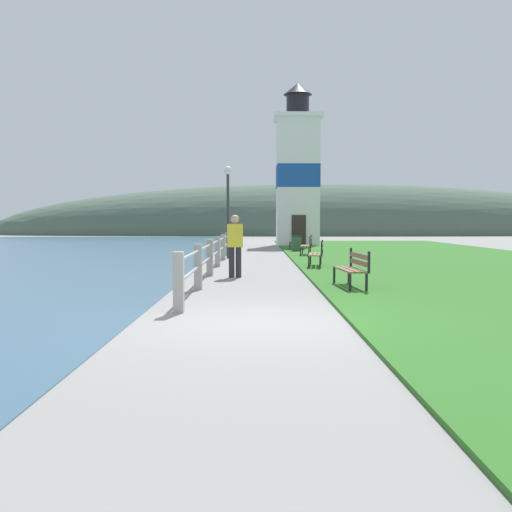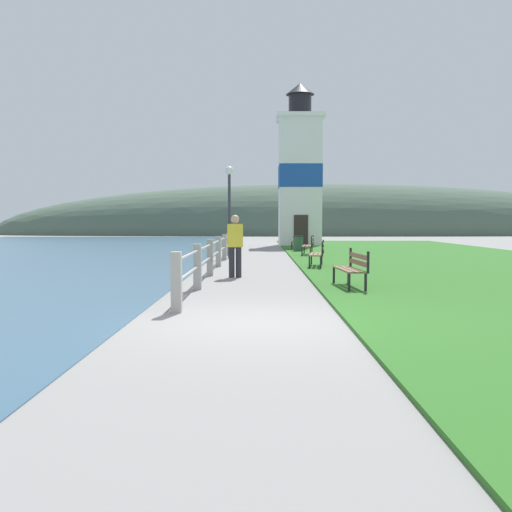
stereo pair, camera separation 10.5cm
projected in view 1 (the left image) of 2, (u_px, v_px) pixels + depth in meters
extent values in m
plane|color=gray|center=(257.00, 323.00, 9.01)|extent=(160.00, 160.00, 0.00)
cube|color=#2D6623|center=(438.00, 259.00, 23.44)|extent=(12.00, 43.43, 0.06)
cube|color=#A8A399|center=(180.00, 282.00, 9.98)|extent=(0.18, 0.18, 1.07)
cube|color=#A8A399|center=(199.00, 267.00, 13.34)|extent=(0.18, 0.18, 1.07)
cube|color=#A8A399|center=(211.00, 258.00, 16.71)|extent=(0.18, 0.18, 1.07)
cube|color=#A8A399|center=(219.00, 252.00, 20.08)|extent=(0.18, 0.18, 1.07)
cube|color=#A8A399|center=(224.00, 247.00, 23.44)|extent=(0.18, 0.18, 1.07)
cube|color=#A8A399|center=(228.00, 244.00, 26.81)|extent=(0.18, 0.18, 1.07)
cube|color=#A8A399|center=(231.00, 241.00, 30.18)|extent=(0.18, 0.18, 1.07)
cube|color=#A8A399|center=(234.00, 239.00, 33.54)|extent=(0.18, 0.18, 1.07)
cylinder|color=#B2B2B7|center=(221.00, 239.00, 21.74)|extent=(0.06, 23.61, 0.06)
cylinder|color=#B2B2B7|center=(222.00, 249.00, 21.76)|extent=(0.06, 23.61, 0.06)
cube|color=brown|center=(344.00, 269.00, 13.38)|extent=(0.24, 1.73, 0.04)
cube|color=brown|center=(350.00, 269.00, 13.39)|extent=(0.24, 1.73, 0.04)
cube|color=brown|center=(357.00, 269.00, 13.40)|extent=(0.24, 1.73, 0.04)
cube|color=brown|center=(360.00, 256.00, 13.39)|extent=(0.18, 1.73, 0.11)
cube|color=brown|center=(360.00, 263.00, 13.40)|extent=(0.18, 1.73, 0.11)
cube|color=black|center=(351.00, 284.00, 12.56)|extent=(0.05, 0.05, 0.45)
cube|color=black|center=(335.00, 276.00, 14.23)|extent=(0.05, 0.05, 0.45)
cube|color=black|center=(367.00, 284.00, 12.58)|extent=(0.05, 0.05, 0.45)
cube|color=black|center=(350.00, 276.00, 14.25)|extent=(0.05, 0.05, 0.45)
cube|color=black|center=(370.00, 262.00, 12.56)|extent=(0.05, 0.05, 0.49)
cube|color=black|center=(352.00, 258.00, 14.23)|extent=(0.05, 0.05, 0.49)
cube|color=brown|center=(312.00, 254.00, 19.54)|extent=(0.34, 1.81, 0.04)
cube|color=brown|center=(316.00, 254.00, 19.52)|extent=(0.34, 1.81, 0.04)
cube|color=brown|center=(320.00, 254.00, 19.50)|extent=(0.34, 1.81, 0.04)
cube|color=brown|center=(323.00, 245.00, 19.47)|extent=(0.28, 1.80, 0.11)
cube|color=brown|center=(323.00, 250.00, 19.48)|extent=(0.28, 1.80, 0.11)
cube|color=black|center=(310.00, 263.00, 18.69)|extent=(0.06, 0.06, 0.45)
cube|color=black|center=(311.00, 260.00, 20.43)|extent=(0.06, 0.06, 0.45)
cube|color=black|center=(321.00, 263.00, 18.64)|extent=(0.06, 0.06, 0.45)
cube|color=black|center=(322.00, 260.00, 20.38)|extent=(0.06, 0.06, 0.45)
cube|color=black|center=(323.00, 249.00, 18.60)|extent=(0.06, 0.06, 0.49)
cube|color=black|center=(323.00, 247.00, 20.35)|extent=(0.06, 0.06, 0.49)
cube|color=brown|center=(303.00, 246.00, 26.22)|extent=(0.35, 1.84, 0.04)
cube|color=brown|center=(307.00, 246.00, 26.20)|extent=(0.35, 1.84, 0.04)
cube|color=brown|center=(310.00, 246.00, 26.18)|extent=(0.35, 1.84, 0.04)
cube|color=brown|center=(312.00, 239.00, 26.15)|extent=(0.29, 1.83, 0.11)
cube|color=brown|center=(312.00, 242.00, 26.16)|extent=(0.29, 1.83, 0.11)
cube|color=black|center=(302.00, 252.00, 25.35)|extent=(0.06, 0.06, 0.45)
cube|color=black|center=(304.00, 250.00, 27.12)|extent=(0.06, 0.06, 0.45)
cube|color=black|center=(310.00, 252.00, 25.30)|extent=(0.06, 0.06, 0.45)
cube|color=black|center=(311.00, 250.00, 27.07)|extent=(0.06, 0.06, 0.45)
cube|color=black|center=(311.00, 242.00, 25.27)|extent=(0.06, 0.06, 0.49)
cube|color=black|center=(312.00, 240.00, 27.04)|extent=(0.06, 0.06, 0.49)
cube|color=brown|center=(292.00, 242.00, 31.63)|extent=(0.23, 1.64, 0.04)
cube|color=brown|center=(294.00, 242.00, 31.62)|extent=(0.23, 1.64, 0.04)
cube|color=brown|center=(297.00, 242.00, 31.61)|extent=(0.23, 1.64, 0.04)
cube|color=brown|center=(298.00, 236.00, 31.58)|extent=(0.17, 1.63, 0.11)
cube|color=brown|center=(298.00, 239.00, 31.59)|extent=(0.17, 1.63, 0.11)
cube|color=black|center=(291.00, 247.00, 30.86)|extent=(0.05, 0.05, 0.45)
cube|color=black|center=(291.00, 245.00, 32.43)|extent=(0.05, 0.05, 0.45)
cube|color=black|center=(298.00, 247.00, 30.83)|extent=(0.05, 0.05, 0.45)
cube|color=black|center=(298.00, 245.00, 32.41)|extent=(0.05, 0.05, 0.45)
cube|color=black|center=(299.00, 238.00, 30.80)|extent=(0.05, 0.05, 0.49)
cube|color=black|center=(298.00, 237.00, 32.37)|extent=(0.05, 0.05, 0.49)
cube|color=white|center=(298.00, 183.00, 37.22)|extent=(2.69, 2.69, 8.18)
cube|color=#194799|center=(298.00, 177.00, 37.20)|extent=(2.73, 2.73, 1.47)
cube|color=white|center=(299.00, 118.00, 36.97)|extent=(3.09, 3.09, 0.25)
cylinder|color=black|center=(299.00, 105.00, 36.92)|extent=(1.48, 1.48, 1.35)
cone|color=black|center=(299.00, 89.00, 36.85)|extent=(1.85, 1.85, 0.74)
cube|color=#332823|center=(300.00, 231.00, 36.05)|extent=(0.90, 0.06, 2.00)
cylinder|color=#28282D|center=(233.00, 262.00, 16.18)|extent=(0.16, 0.16, 0.87)
cylinder|color=#28282D|center=(239.00, 262.00, 16.20)|extent=(0.16, 0.16, 0.87)
cube|color=yellow|center=(236.00, 236.00, 16.15)|extent=(0.46, 0.28, 0.65)
sphere|color=tan|center=(236.00, 219.00, 16.12)|extent=(0.24, 0.24, 0.24)
cylinder|color=#2D5138|center=(298.00, 244.00, 29.56)|extent=(0.50, 0.50, 0.80)
cylinder|color=black|center=(298.00, 236.00, 29.53)|extent=(0.54, 0.54, 0.04)
cylinder|color=#333338|center=(229.00, 217.00, 24.51)|extent=(0.12, 0.12, 3.60)
sphere|color=white|center=(229.00, 170.00, 24.39)|extent=(0.36, 0.36, 0.36)
ellipsoid|color=#475B4C|center=(324.00, 235.00, 67.84)|extent=(80.00, 16.00, 12.00)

